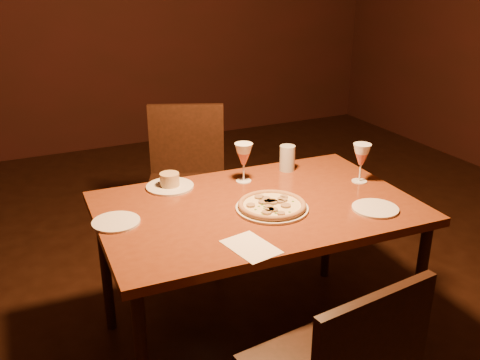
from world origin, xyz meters
name	(u,v)px	position (x,y,z in m)	size (l,w,h in m)	color
dining_table	(257,218)	(0.08, 0.23, 0.66)	(1.39, 0.92, 0.73)	brown
chair_far	(187,177)	(0.09, 1.15, 0.52)	(0.59, 0.59, 0.93)	black
pizza_plate	(272,206)	(0.12, 0.16, 0.74)	(0.31, 0.31, 0.03)	white
ramekin_saucer	(170,183)	(-0.20, 0.58, 0.75)	(0.22, 0.22, 0.07)	white
wine_glass_far	(244,163)	(0.15, 0.50, 0.82)	(0.09, 0.09, 0.19)	#CD6755
wine_glass_right	(361,163)	(0.65, 0.25, 0.82)	(0.09, 0.09, 0.19)	#CD6755
water_tumbler	(287,158)	(0.41, 0.54, 0.79)	(0.08, 0.08, 0.13)	#ADB7BD
side_plate_left	(116,222)	(-0.51, 0.31, 0.73)	(0.19, 0.19, 0.01)	white
side_plate_near	(375,209)	(0.51, -0.03, 0.73)	(0.20, 0.20, 0.01)	white
menu_card	(251,247)	(-0.11, -0.09, 0.73)	(0.14, 0.21, 0.00)	white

